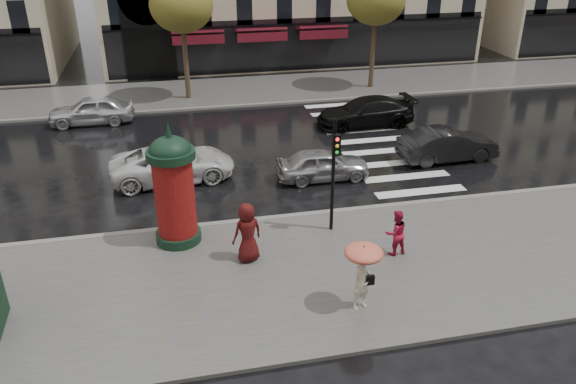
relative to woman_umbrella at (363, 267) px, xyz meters
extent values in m
plane|color=black|center=(-1.36, 2.37, -1.40)|extent=(160.00, 160.00, 0.00)
cube|color=#474744|center=(-1.36, 1.87, -1.34)|extent=(90.00, 7.00, 0.12)
cube|color=#474744|center=(-1.36, 21.37, -1.34)|extent=(90.00, 6.00, 0.12)
cube|color=slate|center=(-1.36, 5.37, -1.33)|extent=(90.00, 0.25, 0.14)
cube|color=slate|center=(-1.36, 18.37, -1.33)|extent=(90.00, 0.25, 0.14)
cube|color=silver|center=(4.64, 11.97, -1.40)|extent=(3.60, 11.75, 0.01)
cylinder|color=#38281C|center=(-3.36, 20.37, 1.20)|extent=(0.28, 0.28, 5.20)
ellipsoid|color=#50551B|center=(-3.36, 20.37, 3.80)|extent=(3.40, 3.40, 2.89)
cylinder|color=#38281C|center=(7.64, 20.37, 1.20)|extent=(0.28, 0.28, 5.20)
imported|color=#F0E1C6|center=(0.00, 0.00, -0.55)|extent=(0.60, 0.48, 1.46)
cylinder|color=black|center=(0.00, 0.00, -0.07)|extent=(0.02, 0.02, 0.92)
ellipsoid|color=red|center=(0.00, 0.00, 0.42)|extent=(1.01, 1.01, 0.35)
cone|color=black|center=(0.00, 0.00, 0.62)|extent=(0.04, 0.04, 0.08)
cube|color=black|center=(0.21, -0.06, -0.41)|extent=(0.21, 0.10, 0.27)
imported|color=#B41638|center=(1.89, 2.30, -0.54)|extent=(0.79, 0.66, 1.48)
imported|color=#460E0E|center=(-2.57, 2.94, -0.34)|extent=(1.06, 0.85, 1.88)
cylinder|color=black|center=(-4.58, 4.53, -1.13)|extent=(1.44, 1.44, 0.31)
cylinder|color=maroon|center=(-4.58, 4.53, 0.31)|extent=(1.23, 1.23, 2.57)
cylinder|color=black|center=(-4.58, 4.53, 1.70)|extent=(1.48, 1.48, 0.26)
ellipsoid|color=black|center=(-4.58, 4.53, 1.81)|extent=(1.28, 1.28, 0.89)
cone|color=black|center=(-4.58, 4.53, 2.48)|extent=(0.21, 0.21, 0.46)
cylinder|color=black|center=(0.41, 4.17, 0.65)|extent=(0.12, 0.12, 3.85)
cube|color=black|center=(0.41, 3.96, 1.80)|extent=(0.24, 0.17, 0.67)
imported|color=#AEAEB3|center=(1.26, 8.32, -0.77)|extent=(3.70, 1.52, 1.26)
imported|color=black|center=(7.02, 9.05, -0.70)|extent=(4.30, 1.64, 1.40)
imported|color=silver|center=(-4.57, 9.54, -0.72)|extent=(5.04, 2.63, 1.35)
imported|color=black|center=(5.03, 14.00, -0.69)|extent=(4.91, 2.06, 1.42)
imported|color=silver|center=(-8.36, 17.25, -0.69)|extent=(4.17, 1.68, 1.42)
camera|label=1|loc=(-4.46, -11.39, 8.11)|focal=35.00mm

